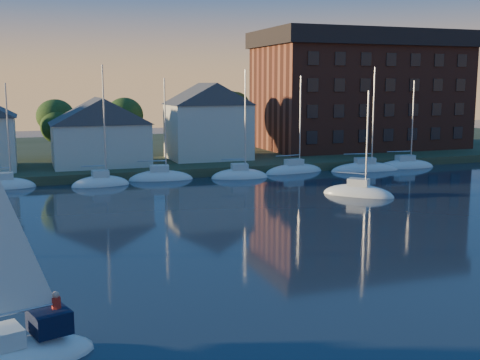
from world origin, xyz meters
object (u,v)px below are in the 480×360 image
clubhouse_centre (100,131)px  condo_block (360,90)px  clubhouse_east (208,120)px  drifting_sailboat_right (358,195)px

clubhouse_centre → condo_block: size_ratio=0.37×
clubhouse_east → drifting_sailboat_right: bearing=-73.2°
clubhouse_east → condo_block: bearing=12.9°
clubhouse_centre → condo_block: bearing=11.2°
clubhouse_centre → clubhouse_east: 14.17m
drifting_sailboat_right → clubhouse_east: bearing=152.6°
clubhouse_east → condo_block: condo_block is taller
clubhouse_east → condo_block: size_ratio=0.34×
clubhouse_centre → clubhouse_east: clubhouse_east is taller
condo_block → drifting_sailboat_right: (-18.42, -31.03, -9.70)m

